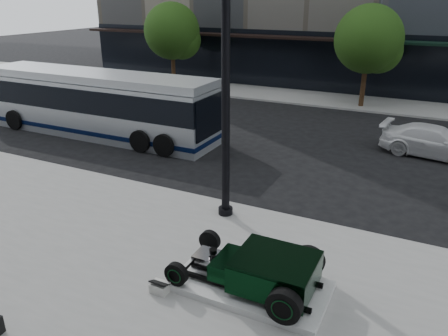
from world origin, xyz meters
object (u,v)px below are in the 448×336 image
at_px(transit_bus, 97,103).
at_px(white_sedan, 435,142).
at_px(lamppost, 226,94).
at_px(hot_rod, 266,270).

relative_size(transit_bus, white_sedan, 2.82).
xyz_separation_m(lamppost, white_sedan, (5.37, 8.60, -3.12)).
bearing_deg(hot_rod, lamppost, 129.12).
distance_m(transit_bus, white_sedan, 15.03).
bearing_deg(white_sedan, lamppost, 155.22).
bearing_deg(transit_bus, white_sedan, 14.02).
bearing_deg(transit_bus, hot_rod, -34.39).
bearing_deg(transit_bus, lamppost, -28.41).
relative_size(lamppost, transit_bus, 0.65).
height_order(hot_rod, white_sedan, white_sedan).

